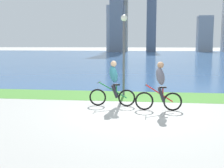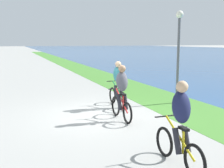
{
  "view_description": "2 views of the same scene",
  "coord_description": "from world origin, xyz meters",
  "px_view_note": "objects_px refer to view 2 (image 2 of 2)",
  "views": [
    {
      "loc": [
        0.4,
        -9.87,
        2.3
      ],
      "look_at": [
        -0.93,
        0.66,
        0.85
      ],
      "focal_mm": 48.14,
      "sensor_mm": 36.0,
      "label": 1
    },
    {
      "loc": [
        8.39,
        -2.71,
        2.36
      ],
      "look_at": [
        -0.8,
        0.61,
        0.87
      ],
      "focal_mm": 44.62,
      "sensor_mm": 36.0,
      "label": 2
    }
  ],
  "objects_px": {
    "cyclist_distant_rear": "(180,125)",
    "cyclist_lead": "(118,84)",
    "cyclist_trailing": "(122,93)",
    "lamppost_tall": "(179,42)"
  },
  "relations": [
    {
      "from": "cyclist_distant_rear",
      "to": "lamppost_tall",
      "type": "bearing_deg",
      "value": 147.52
    },
    {
      "from": "cyclist_lead",
      "to": "lamppost_tall",
      "type": "height_order",
      "value": "lamppost_tall"
    },
    {
      "from": "cyclist_trailing",
      "to": "cyclist_distant_rear",
      "type": "height_order",
      "value": "cyclist_trailing"
    },
    {
      "from": "cyclist_trailing",
      "to": "lamppost_tall",
      "type": "height_order",
      "value": "lamppost_tall"
    },
    {
      "from": "cyclist_lead",
      "to": "cyclist_trailing",
      "type": "relative_size",
      "value": 1.02
    },
    {
      "from": "cyclist_trailing",
      "to": "cyclist_distant_rear",
      "type": "distance_m",
      "value": 3.39
    },
    {
      "from": "cyclist_trailing",
      "to": "lamppost_tall",
      "type": "relative_size",
      "value": 0.48
    },
    {
      "from": "cyclist_trailing",
      "to": "lamppost_tall",
      "type": "distance_m",
      "value": 3.6
    },
    {
      "from": "cyclist_distant_rear",
      "to": "cyclist_lead",
      "type": "bearing_deg",
      "value": 172.0
    },
    {
      "from": "cyclist_lead",
      "to": "cyclist_distant_rear",
      "type": "bearing_deg",
      "value": -8.0
    }
  ]
}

